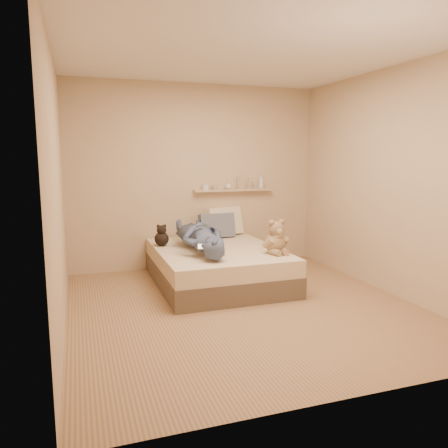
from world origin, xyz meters
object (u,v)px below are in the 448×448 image
object	(u,v)px
pillow_cream	(224,222)
person	(200,236)
teddy_bear	(276,239)
dark_plush	(162,237)
game_console	(205,247)
wall_shelf	(234,190)
pillow_grey	(217,226)
bed	(217,266)

from	to	relation	value
pillow_cream	person	world-z (taller)	pillow_cream
teddy_bear	pillow_cream	bearing A→B (deg)	98.55
teddy_bear	dark_plush	distance (m)	1.48
game_console	pillow_cream	world-z (taller)	pillow_cream
pillow_cream	person	size ratio (longest dim) A/B	0.37
game_console	wall_shelf	bearing A→B (deg)	59.20
dark_plush	pillow_cream	distance (m)	1.11
teddy_bear	wall_shelf	world-z (taller)	wall_shelf
wall_shelf	pillow_grey	bearing A→B (deg)	-146.35
person	bed	bearing A→B (deg)	-171.43
pillow_grey	pillow_cream	bearing A→B (deg)	42.39
teddy_bear	pillow_grey	bearing A→B (deg)	106.52
bed	wall_shelf	world-z (taller)	wall_shelf
dark_plush	wall_shelf	world-z (taller)	wall_shelf
pillow_cream	wall_shelf	world-z (taller)	wall_shelf
game_console	bed	bearing A→B (deg)	59.86
bed	pillow_grey	size ratio (longest dim) A/B	3.80
teddy_bear	pillow_cream	size ratio (longest dim) A/B	0.75
dark_plush	pillow_cream	xyz separation A→B (m)	(1.00, 0.47, 0.08)
teddy_bear	dark_plush	xyz separation A→B (m)	(-1.20, 0.86, -0.05)
bed	pillow_grey	world-z (taller)	pillow_grey
teddy_bear	dark_plush	size ratio (longest dim) A/B	1.45
bed	game_console	bearing A→B (deg)	-120.14
wall_shelf	teddy_bear	bearing A→B (deg)	-89.01
teddy_bear	dark_plush	world-z (taller)	teddy_bear
pillow_cream	wall_shelf	bearing A→B (deg)	24.22
pillow_cream	bed	bearing A→B (deg)	-114.28
game_console	person	xyz separation A→B (m)	(0.08, 0.50, 0.03)
bed	wall_shelf	size ratio (longest dim) A/B	1.58
pillow_grey	teddy_bear	bearing A→B (deg)	-73.48
person	game_console	bearing A→B (deg)	83.67
game_console	teddy_bear	world-z (taller)	teddy_bear
bed	person	world-z (taller)	person
person	wall_shelf	distance (m)	1.30
pillow_grey	game_console	bearing A→B (deg)	-113.39
pillow_grey	wall_shelf	size ratio (longest dim) A/B	0.42
dark_plush	pillow_grey	world-z (taller)	pillow_grey
pillow_grey	person	xyz separation A→B (m)	(-0.45, -0.71, 0.01)
dark_plush	pillow_cream	bearing A→B (deg)	25.07
bed	dark_plush	distance (m)	0.80
pillow_cream	wall_shelf	size ratio (longest dim) A/B	0.46
bed	teddy_bear	world-z (taller)	teddy_bear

